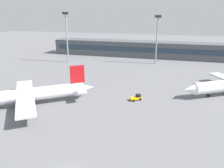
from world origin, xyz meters
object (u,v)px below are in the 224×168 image
(floodlight_tower_east, at_px, (67,34))
(airplane_near, at_px, (20,96))
(floodlight_tower_west, at_px, (157,36))
(baggage_tug_yellow, at_px, (136,98))

(floodlight_tower_east, bearing_deg, airplane_near, -77.17)
(floodlight_tower_west, bearing_deg, floodlight_tower_east, -169.90)
(baggage_tug_yellow, relative_size, floodlight_tower_east, 0.15)
(baggage_tug_yellow, height_order, floodlight_tower_east, floodlight_tower_east)
(floodlight_tower_west, bearing_deg, airplane_near, -116.42)
(airplane_near, distance_m, floodlight_tower_east, 59.54)
(floodlight_tower_east, bearing_deg, floodlight_tower_west, 10.10)
(baggage_tug_yellow, bearing_deg, floodlight_tower_east, 135.25)
(baggage_tug_yellow, xyz_separation_m, floodlight_tower_east, (-43.90, 43.51, 13.99))
(baggage_tug_yellow, xyz_separation_m, floodlight_tower_west, (1.36, 51.57, 13.26))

